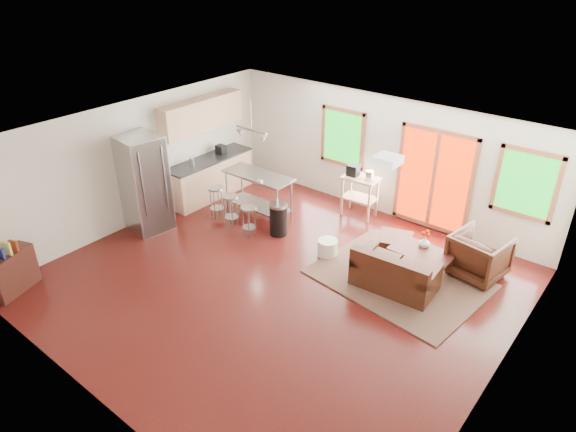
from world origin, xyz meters
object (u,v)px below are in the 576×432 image
Objects in this scene: island at (258,188)px; loveseat at (394,274)px; coffee_table at (421,254)px; armchair at (479,253)px; rug at (399,279)px; refrigerator at (144,184)px; kitchen_cart at (359,183)px; ottoman at (394,246)px.

loveseat is at bearing -8.49° from island.
coffee_table is 1.21× the size of armchair.
rug is 1.40× the size of refrigerator.
island is at bearing 167.64° from loveseat.
island is at bearing 18.93° from armchair.
island is 2.16m from kitchen_cart.
ottoman is (-0.51, 0.97, -0.09)m from loveseat.
armchair is 1.53m from ottoman.
kitchen_cart is (-1.88, 1.61, 0.77)m from rug.
kitchen_cart is at bearing 52.98° from refrigerator.
coffee_table is 0.69m from ottoman.
loveseat reaches higher than ottoman.
loveseat is at bearing -82.22° from rug.
rug is 1.95× the size of loveseat.
loveseat is 0.78m from coffee_table.
loveseat is at bearing 21.44° from refrigerator.
armchair is at bearing 12.53° from ottoman.
rug is 2.59m from kitchen_cart.
loveseat is 0.92× the size of island.
kitchen_cart is at bearing -2.65° from armchair.
armchair reaches higher than rug.
coffee_table is at bearing 70.35° from rug.
island is at bearing 176.31° from rug.
loveseat is at bearing -44.90° from kitchen_cart.
rug is 2.55× the size of coffee_table.
rug is 2.45× the size of kitchen_cart.
refrigerator reaches higher than ottoman.
coffee_table is 0.70× the size of island.
kitchen_cart reaches higher than coffee_table.
armchair is 2.97m from kitchen_cart.
loveseat is 1.26× the size of kitchen_cart.
ottoman is 5.10m from refrigerator.
kitchen_cart is (-2.04, 1.14, 0.41)m from coffee_table.
kitchen_cart is at bearing 146.24° from ottoman.
coffee_table is 1.80× the size of ottoman.
armchair reaches higher than coffee_table.
refrigerator is at bearing -158.28° from coffee_table.
ottoman is at bearing 33.67° from refrigerator.
kitchen_cart is (-2.88, 0.61, 0.33)m from armchair.
ottoman reaches higher than rug.
ottoman is 0.53× the size of kitchen_cart.
ottoman is at bearing 8.13° from island.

